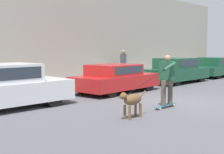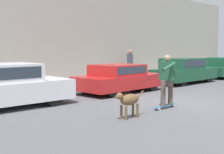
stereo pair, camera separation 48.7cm
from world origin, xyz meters
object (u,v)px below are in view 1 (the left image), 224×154
Objects in this scene: parked_car_2 at (177,71)px; skateboarder at (167,78)px; parked_car_1 at (116,79)px; dog at (132,100)px; parked_car_3 at (216,67)px; parked_car_0 at (3,87)px; pedestrian_with_bag at (123,62)px.

parked_car_2 is 1.49× the size of skateboarder.
parked_car_1 is at bearing -179.80° from parked_car_2.
dog is at bearing 5.07° from skateboarder.
skateboarder is (-6.40, -3.54, 0.29)m from parked_car_2.
parked_car_1 is at bearing 179.50° from parked_car_3.
pedestrian_with_bag is (8.91, 2.88, 0.38)m from parked_car_0.
parked_car_1 is at bearing -123.74° from pedestrian_with_bag.
pedestrian_with_bag is (7.15, 6.56, 0.57)m from dog.
parked_car_3 is at bearing -161.73° from skateboarder.
parked_car_1 is 9.71m from parked_car_3.
parked_car_3 is 13.57m from dog.
pedestrian_with_bag is (5.26, 6.42, 0.11)m from skateboarder.
pedestrian_with_bag is (-1.14, 2.88, 0.40)m from parked_car_2.
parked_car_1 is 1.00× the size of parked_car_2.
parked_car_3 is at bearing -7.00° from pedestrian_with_bag.
pedestrian_with_bag reaches higher than parked_car_1.
parked_car_3 is 3.83× the size of dog.
skateboarder is 8.30m from pedestrian_with_bag.
skateboarder is at bearing -42.95° from parked_car_0.
parked_car_0 is 9.37m from pedestrian_with_bag.
pedestrian_with_bag reaches higher than parked_car_0.
parked_car_2 is at bearing -49.41° from pedestrian_with_bag.
dog is 9.72m from pedestrian_with_bag.
parked_car_0 is at bearing -43.35° from skateboarder.
parked_car_2 reaches higher than dog.
dog is (-3.36, -3.68, -0.09)m from parked_car_1.
skateboarder reaches higher than parked_car_3.
parked_car_0 reaches higher than parked_car_1.
parked_car_0 is 1.03× the size of parked_car_1.
parked_car_0 is 1.03× the size of parked_car_2.
parked_car_1 is 4.93m from parked_car_2.
dog is at bearing -155.88° from parked_car_2.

